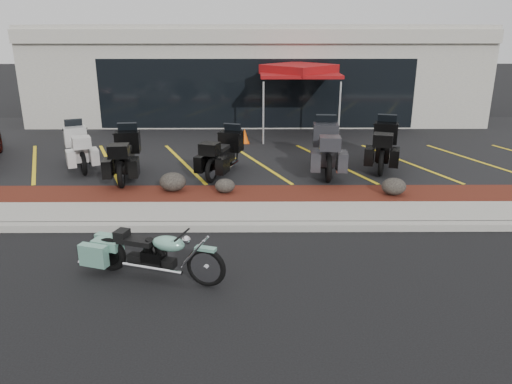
{
  "coord_description": "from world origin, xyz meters",
  "views": [
    {
      "loc": [
        -0.15,
        -8.63,
        4.08
      ],
      "look_at": [
        -0.09,
        1.2,
        0.73
      ],
      "focal_mm": 35.0,
      "sensor_mm": 36.0,
      "label": 1
    }
  ],
  "objects_px": {
    "traffic_cone": "(245,136)",
    "hero_cruiser": "(206,262)",
    "popup_canopy": "(299,71)",
    "touring_white": "(75,140)"
  },
  "relations": [
    {
      "from": "traffic_cone",
      "to": "popup_canopy",
      "type": "bearing_deg",
      "value": 30.61
    },
    {
      "from": "touring_white",
      "to": "traffic_cone",
      "type": "relative_size",
      "value": 4.39
    },
    {
      "from": "traffic_cone",
      "to": "hero_cruiser",
      "type": "bearing_deg",
      "value": -92.87
    },
    {
      "from": "hero_cruiser",
      "to": "traffic_cone",
      "type": "xyz_separation_m",
      "value": [
        0.48,
        9.56,
        -0.05
      ]
    },
    {
      "from": "hero_cruiser",
      "to": "touring_white",
      "type": "height_order",
      "value": "touring_white"
    },
    {
      "from": "traffic_cone",
      "to": "popup_canopy",
      "type": "xyz_separation_m",
      "value": [
        1.9,
        1.13,
        2.05
      ]
    },
    {
      "from": "hero_cruiser",
      "to": "popup_canopy",
      "type": "bearing_deg",
      "value": 95.91
    },
    {
      "from": "touring_white",
      "to": "traffic_cone",
      "type": "xyz_separation_m",
      "value": [
        4.96,
        2.34,
        -0.39
      ]
    },
    {
      "from": "touring_white",
      "to": "traffic_cone",
      "type": "height_order",
      "value": "touring_white"
    },
    {
      "from": "touring_white",
      "to": "traffic_cone",
      "type": "bearing_deg",
      "value": -89.62
    }
  ]
}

